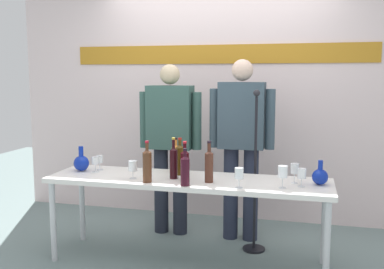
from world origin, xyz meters
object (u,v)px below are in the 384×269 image
(wine_bottle_6, at_px, (174,162))
(wine_glass_left_0, at_px, (133,166))
(wine_bottle_3, at_px, (180,159))
(wine_glass_right_1, at_px, (283,172))
(display_table, at_px, (187,185))
(wine_bottle_0, at_px, (209,165))
(wine_bottle_2, at_px, (185,170))
(wine_glass_left_1, at_px, (100,160))
(decanter_blue_left, at_px, (81,163))
(wine_glass_right_2, at_px, (295,169))
(wine_bottle_1, at_px, (185,164))
(wine_bottle_5, at_px, (147,165))
(presenter_left, at_px, (170,138))
(wine_glass_right_0, at_px, (239,174))
(decanter_blue_right, at_px, (320,176))
(microphone_stand, at_px, (255,199))
(wine_glass_left_2, at_px, (95,161))
(presenter_right, at_px, (241,138))
(wine_bottle_4, at_px, (176,157))
(wine_glass_right_3, at_px, (302,174))

(wine_bottle_6, distance_m, wine_glass_left_0, 0.34)
(wine_bottle_3, xyz_separation_m, wine_glass_right_1, (0.87, -0.24, -0.02))
(display_table, distance_m, wine_bottle_0, 0.30)
(wine_bottle_2, bearing_deg, display_table, 100.73)
(wine_bottle_2, distance_m, wine_glass_left_1, 0.96)
(wine_bottle_0, height_order, wine_glass_left_1, wine_bottle_0)
(decanter_blue_left, relative_size, wine_glass_left_0, 1.48)
(wine_glass_right_2, bearing_deg, display_table, -176.95)
(wine_bottle_1, xyz_separation_m, wine_glass_right_1, (0.77, -0.05, -0.01))
(wine_bottle_1, bearing_deg, wine_bottle_5, -155.82)
(presenter_left, height_order, wine_glass_right_0, presenter_left)
(decanter_blue_right, relative_size, wine_bottle_0, 0.58)
(wine_glass_right_1, bearing_deg, presenter_left, 145.08)
(wine_bottle_3, height_order, microphone_stand, microphone_stand)
(presenter_left, bearing_deg, wine_glass_left_1, -132.97)
(wine_bottle_5, bearing_deg, wine_glass_left_2, 157.25)
(wine_glass_right_1, bearing_deg, wine_bottle_2, -171.18)
(display_table, distance_m, wine_glass_right_2, 0.88)
(decanter_blue_left, xyz_separation_m, presenter_right, (1.34, 0.61, 0.19))
(wine_bottle_4, relative_size, microphone_stand, 0.21)
(wine_bottle_2, distance_m, wine_bottle_6, 0.26)
(wine_glass_right_3, bearing_deg, presenter_left, 150.71)
(decanter_blue_left, distance_m, wine_glass_right_3, 1.90)
(presenter_left, xyz_separation_m, wine_glass_right_2, (1.21, -0.61, -0.12))
(wine_glass_right_3, bearing_deg, wine_bottle_6, 179.01)
(presenter_right, xyz_separation_m, wine_glass_right_2, (0.51, -0.61, -0.15))
(microphone_stand, bearing_deg, wine_bottle_4, -166.38)
(wine_glass_right_1, bearing_deg, microphone_stand, 116.36)
(wine_bottle_3, height_order, wine_glass_right_2, wine_bottle_3)
(wine_glass_right_0, height_order, wine_glass_right_3, wine_glass_right_0)
(wine_glass_left_2, bearing_deg, wine_glass_left_0, -20.09)
(wine_bottle_1, height_order, wine_glass_right_1, wine_bottle_1)
(decanter_blue_left, bearing_deg, wine_glass_right_2, -0.00)
(wine_bottle_2, bearing_deg, wine_bottle_0, 44.38)
(presenter_left, relative_size, wine_bottle_6, 4.91)
(wine_bottle_0, height_order, wine_bottle_2, wine_bottle_0)
(wine_glass_left_1, bearing_deg, wine_glass_right_0, -14.30)
(wine_bottle_3, relative_size, wine_glass_right_1, 1.86)
(wine_bottle_4, distance_m, wine_glass_right_1, 1.01)
(decanter_blue_right, bearing_deg, wine_bottle_6, -176.03)
(decanter_blue_left, bearing_deg, wine_glass_left_0, -16.52)
(wine_bottle_1, relative_size, wine_glass_left_1, 2.41)
(decanter_blue_right, bearing_deg, wine_glass_left_2, -179.58)
(wine_bottle_3, bearing_deg, presenter_left, 114.99)
(decanter_blue_left, relative_size, decanter_blue_right, 1.15)
(wine_bottle_4, xyz_separation_m, microphone_stand, (0.68, 0.17, -0.37))
(display_table, xyz_separation_m, wine_bottle_2, (0.05, -0.24, 0.18))
(wine_glass_left_1, bearing_deg, wine_bottle_1, -13.60)
(wine_bottle_2, distance_m, wine_glass_left_2, 0.93)
(wine_glass_right_1, bearing_deg, wine_glass_right_3, 28.95)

